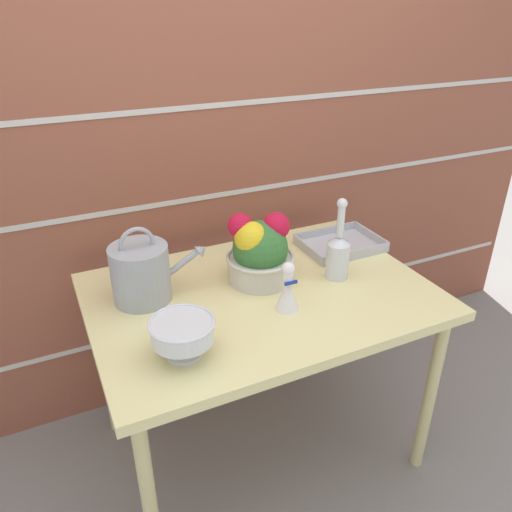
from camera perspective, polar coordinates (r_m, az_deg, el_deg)
ground_plane at (r=2.21m, az=0.48°, el=-20.64°), size 12.00×12.00×0.00m
brick_wall at (r=2.04m, az=-6.05°, el=11.87°), size 3.60×0.08×2.20m
patio_table at (r=1.77m, az=0.57°, el=-6.00°), size 1.16×0.82×0.74m
watering_can at (r=1.68m, az=-12.95°, el=-1.86°), size 0.34×0.19×0.26m
crystal_pedestal_bowl at (r=1.41m, az=-8.42°, el=-8.57°), size 0.19×0.19×0.12m
flower_planter at (r=1.75m, az=0.40°, el=0.52°), size 0.24×0.24×0.26m
glass_decanter at (r=1.79m, az=9.35°, el=0.37°), size 0.08×0.08×0.30m
figurine_vase at (r=1.61m, az=3.63°, el=-3.93°), size 0.08×0.08×0.17m
wire_tray at (r=2.05m, az=9.60°, el=1.26°), size 0.31×0.24×0.04m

